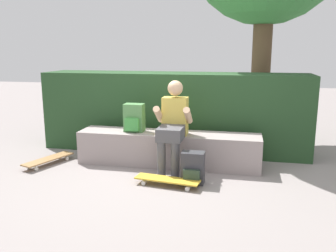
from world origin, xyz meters
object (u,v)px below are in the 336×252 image
Objects in this scene: backpack_on_bench at (134,118)px; backpack_on_ground at (193,168)px; skateboard_beside_bench at (48,159)px; skateboard_near_person at (167,180)px; person_skater at (173,123)px; bench_main at (169,149)px.

backpack_on_ground is at bearing -34.57° from backpack_on_bench.
skateboard_near_person is at bearing -13.85° from skateboard_beside_bench.
skateboard_near_person is 2.05× the size of backpack_on_ground.
person_skater is at bearing -19.20° from backpack_on_bench.
backpack_on_ground is at bearing -52.60° from person_skater.
skateboard_beside_bench is at bearing 171.83° from backpack_on_ground.
backpack_on_bench reaches higher than backpack_on_ground.
person_skater is 3.05× the size of backpack_on_ground.
person_skater reaches higher than backpack_on_ground.
skateboard_near_person is 1.00× the size of skateboard_beside_bench.
backpack_on_bench is 1.25m from backpack_on_ground.
person_skater is 1.49× the size of skateboard_near_person.
bench_main is 3.15× the size of skateboard_beside_bench.
person_skater is (0.11, -0.22, 0.43)m from bench_main.
backpack_on_bench is (1.20, 0.35, 0.59)m from skateboard_beside_bench.
skateboard_beside_bench is at bearing 166.15° from skateboard_near_person.
backpack_on_ground is at bearing -56.07° from bench_main.
skateboard_near_person is (0.05, -0.59, -0.59)m from person_skater.
skateboard_beside_bench is 2.18m from backpack_on_ground.
skateboard_beside_bench is 2.05× the size of backpack_on_bench.
skateboard_near_person is at bearing -152.90° from backpack_on_ground.
bench_main is 6.47× the size of backpack_on_bench.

